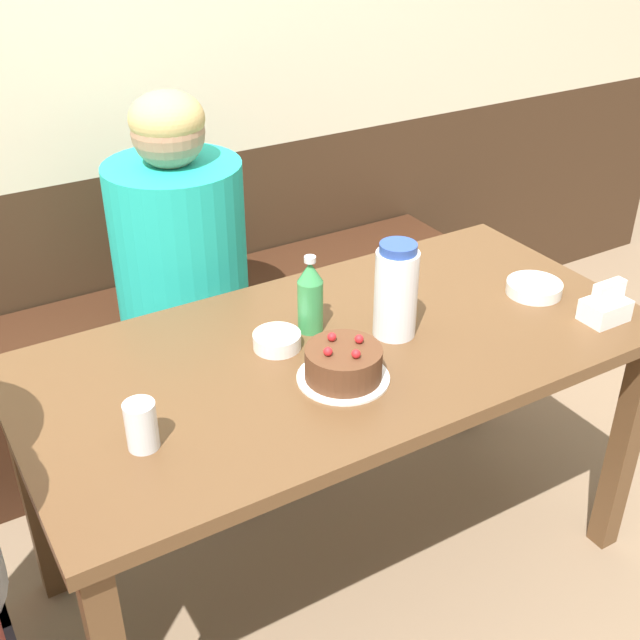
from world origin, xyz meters
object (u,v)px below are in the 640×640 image
at_px(bowl_rice_small, 277,341).
at_px(person_pale_blue_shirt, 184,297).
at_px(bench_seat, 211,354).
at_px(birthday_cake, 343,364).
at_px(bowl_soup_white, 534,288).
at_px(soju_bottle, 310,296).
at_px(glass_water_tall, 141,425).
at_px(napkin_holder, 606,306).
at_px(water_pitcher, 396,291).

bearing_deg(bowl_rice_small, person_pale_blue_shirt, 91.24).
bearing_deg(bench_seat, birthday_cake, -94.37).
height_order(bowl_soup_white, bowl_rice_small, bowl_rice_small).
relative_size(soju_bottle, bowl_rice_small, 1.75).
bearing_deg(glass_water_tall, birthday_cake, -0.53).
height_order(bench_seat, birthday_cake, birthday_cake).
distance_m(soju_bottle, glass_water_tall, 0.55).
bearing_deg(birthday_cake, bowl_rice_small, 108.59).
bearing_deg(birthday_cake, bowl_soup_white, 6.83).
relative_size(bench_seat, soju_bottle, 9.74).
bearing_deg(bowl_soup_white, birthday_cake, -173.17).
height_order(birthday_cake, napkin_holder, napkin_holder).
bearing_deg(birthday_cake, glass_water_tall, 179.47).
bearing_deg(water_pitcher, bench_seat, 99.05).
distance_m(glass_water_tall, person_pale_blue_shirt, 0.86).
height_order(glass_water_tall, person_pale_blue_shirt, person_pale_blue_shirt).
relative_size(bench_seat, napkin_holder, 17.48).
xyz_separation_m(napkin_holder, glass_water_tall, (-1.15, 0.12, 0.01)).
relative_size(water_pitcher, soju_bottle, 1.20).
bearing_deg(bench_seat, bowl_rice_small, -100.13).
xyz_separation_m(bowl_rice_small, glass_water_tall, (-0.39, -0.18, 0.03)).
relative_size(birthday_cake, water_pitcher, 0.87).
xyz_separation_m(napkin_holder, bowl_rice_small, (-0.76, 0.30, -0.02)).
distance_m(soju_bottle, person_pale_blue_shirt, 0.59).
xyz_separation_m(water_pitcher, napkin_holder, (0.48, -0.21, -0.08)).
xyz_separation_m(soju_bottle, person_pale_blue_shirt, (-0.12, 0.54, -0.22)).
relative_size(bowl_soup_white, person_pale_blue_shirt, 0.12).
distance_m(napkin_holder, bowl_soup_white, 0.20).
xyz_separation_m(bench_seat, birthday_cake, (-0.07, -0.95, 0.53)).
relative_size(soju_bottle, glass_water_tall, 1.93).
distance_m(water_pitcher, glass_water_tall, 0.68).
relative_size(napkin_holder, bowl_soup_white, 0.76).
xyz_separation_m(bench_seat, soju_bottle, (-0.03, -0.73, 0.58)).
bearing_deg(napkin_holder, water_pitcher, 156.04).
bearing_deg(napkin_holder, birthday_cake, 170.66).
bearing_deg(birthday_cake, soju_bottle, 78.66).
xyz_separation_m(soju_bottle, glass_water_tall, (-0.50, -0.21, -0.04)).
distance_m(bench_seat, bowl_soup_white, 1.16).
xyz_separation_m(birthday_cake, bowl_rice_small, (-0.06, 0.19, -0.02)).
bearing_deg(bowl_rice_small, soju_bottle, 15.01).
bearing_deg(water_pitcher, person_pale_blue_shirt, 113.55).
distance_m(bowl_rice_small, person_pale_blue_shirt, 0.58).
bearing_deg(bowl_rice_small, water_pitcher, -17.95).
bearing_deg(soju_bottle, bowl_rice_small, -164.99).
height_order(bench_seat, bowl_rice_small, bowl_rice_small).
bearing_deg(glass_water_tall, person_pale_blue_shirt, 62.94).
bearing_deg(soju_bottle, bench_seat, 87.73).
distance_m(napkin_holder, glass_water_tall, 1.16).
bearing_deg(soju_bottle, napkin_holder, -27.10).
bearing_deg(person_pale_blue_shirt, bowl_soup_white, 46.66).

